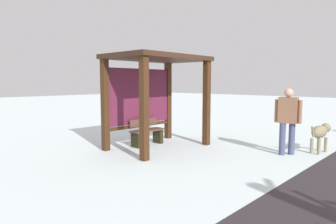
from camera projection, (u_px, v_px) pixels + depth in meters
ground_plane at (158, 147)px, 7.84m from camera, size 60.00×60.00×0.00m
bus_shelter at (153, 79)px, 7.79m from camera, size 2.52×1.68×2.36m
bench_left_inside at (147, 133)px, 8.10m from camera, size 1.00×0.35×0.70m
person_walking at (288, 117)px, 6.97m from camera, size 0.35×0.61×1.55m
dog at (320, 132)px, 7.24m from camera, size 0.95×0.33×0.68m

